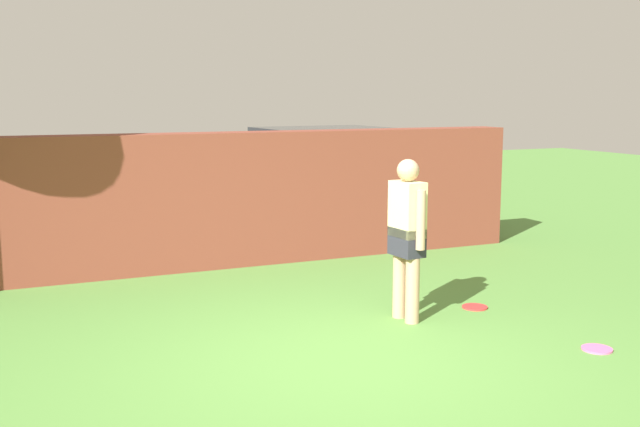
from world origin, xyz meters
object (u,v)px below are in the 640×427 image
frisbee_pink (597,349)px  frisbee_red (475,307)px  person (407,232)px  car (323,180)px

frisbee_pink → frisbee_red: 1.57m
frisbee_pink → frisbee_red: bearing=97.2°
person → frisbee_pink: (1.09, -1.49, -0.89)m
frisbee_red → frisbee_pink: bearing=-82.8°
frisbee_pink → frisbee_red: (-0.20, 1.56, 0.00)m
person → frisbee_red: size_ratio=6.00×
person → frisbee_red: person is taller
person → car: size_ratio=0.38×
car → frisbee_red: car is taller
person → frisbee_pink: bearing=31.3°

